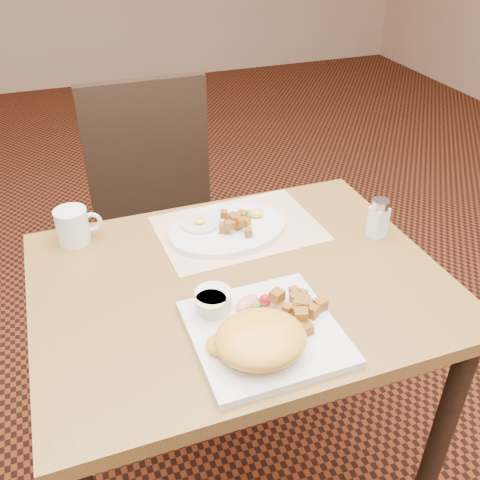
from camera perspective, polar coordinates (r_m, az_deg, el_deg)
name	(u,v)px	position (r m, az deg, el deg)	size (l,w,h in m)	color
ground	(240,475)	(1.76, -0.03, -23.81)	(8.00, 8.00, 0.00)	black
table	(240,315)	(1.26, -0.04, -7.99)	(0.90, 0.70, 0.75)	olive
chair_far	(159,214)	(1.85, -8.61, 2.72)	(0.42, 0.43, 0.97)	black
placemat	(238,228)	(1.36, -0.18, 1.24)	(0.40, 0.28, 0.00)	white
plate_square	(265,333)	(1.05, 2.67, -9.85)	(0.28, 0.28, 0.02)	silver
plate_oval	(228,229)	(1.34, -1.29, 1.17)	(0.30, 0.23, 0.02)	silver
hollandaise_mound	(259,340)	(0.98, 2.08, -10.57)	(0.18, 0.15, 0.06)	#F6AC30
ramekin	(213,300)	(1.08, -2.89, -6.44)	(0.08, 0.09, 0.04)	silver
garnish_sq	(253,302)	(1.09, 1.36, -6.62)	(0.09, 0.06, 0.03)	#387223
fried_egg	(200,223)	(1.34, -4.32, 1.85)	(0.10, 0.10, 0.02)	white
garnish_ov	(254,213)	(1.37, 1.49, 2.85)	(0.06, 0.05, 0.02)	#387223
salt_shaker	(378,218)	(1.35, 14.55, 2.32)	(0.05, 0.05, 0.10)	white
coffee_mug	(73,226)	(1.35, -17.34, 1.44)	(0.11, 0.08, 0.09)	silver
home_fries_sq	(297,308)	(1.07, 6.13, -7.22)	(0.12, 0.12, 0.04)	#9C5E19
home_fries_ov	(236,221)	(1.33, -0.47, 2.00)	(0.09, 0.11, 0.04)	#9C5E19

